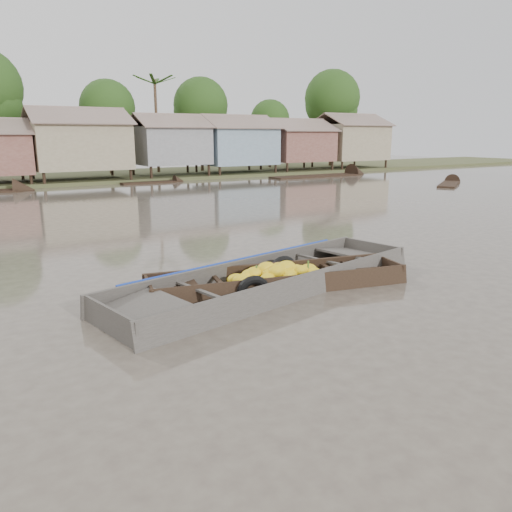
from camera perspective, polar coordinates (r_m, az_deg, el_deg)
ground at (r=11.12m, az=2.94°, el=-4.43°), size 120.00×120.00×0.00m
riverbank at (r=41.54m, az=-19.62°, el=12.42°), size 120.00×12.47×10.22m
banana_boat at (r=11.55m, az=2.17°, el=-2.76°), size 6.23×2.73×0.83m
viewer_boat at (r=11.53m, az=1.59°, el=-3.36°), size 8.41×3.64×0.66m
distant_boats at (r=35.80m, az=-8.38°, el=7.96°), size 45.59×15.43×0.35m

